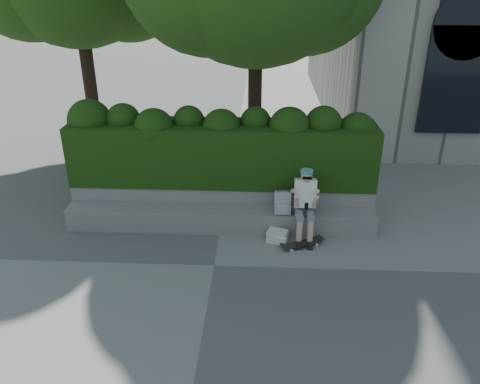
# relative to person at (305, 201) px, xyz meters

# --- Properties ---
(ground) EXTENTS (80.00, 80.00, 0.00)m
(ground) POSITION_rel_person_xyz_m (-1.61, -1.07, -0.75)
(ground) COLOR slate
(ground) RESTS_ON ground
(bench_ledge) EXTENTS (6.00, 0.45, 0.45)m
(bench_ledge) POSITION_rel_person_xyz_m (-1.61, 0.18, -0.53)
(bench_ledge) COLOR gray
(bench_ledge) RESTS_ON ground
(planter_wall) EXTENTS (6.00, 0.50, 0.75)m
(planter_wall) POSITION_rel_person_xyz_m (-1.61, 0.66, -0.38)
(planter_wall) COLOR gray
(planter_wall) RESTS_ON ground
(hedge) EXTENTS (6.00, 1.00, 1.20)m
(hedge) POSITION_rel_person_xyz_m (-1.61, 0.88, 0.60)
(hedge) COLOR black
(hedge) RESTS_ON planter_wall
(person) EXTENTS (0.40, 0.76, 1.38)m
(person) POSITION_rel_person_xyz_m (0.00, 0.00, 0.00)
(person) COLOR slate
(person) RESTS_ON ground
(skateboard) EXTENTS (0.76, 0.49, 0.08)m
(skateboard) POSITION_rel_person_xyz_m (-0.04, -0.36, -0.69)
(skateboard) COLOR black
(skateboard) RESTS_ON ground
(backpack_plaid) EXTENTS (0.31, 0.18, 0.44)m
(backpack_plaid) POSITION_rel_person_xyz_m (-0.41, 0.08, -0.08)
(backpack_plaid) COLOR #B8B9BE
(backpack_plaid) RESTS_ON bench_ledge
(backpack_ground) EXTENTS (0.42, 0.36, 0.23)m
(backpack_ground) POSITION_rel_person_xyz_m (-0.49, -0.21, -0.63)
(backpack_ground) COLOR silver
(backpack_ground) RESTS_ON ground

